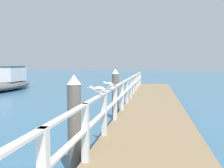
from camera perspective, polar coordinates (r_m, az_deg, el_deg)
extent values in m
cube|color=#846B4C|center=(10.87, 9.63, -6.00)|extent=(2.46, 21.39, 0.52)
cube|color=silver|center=(4.44, -6.33, -11.41)|extent=(0.12, 0.12, 1.07)
cube|color=silver|center=(5.99, -1.83, -7.10)|extent=(0.12, 0.12, 1.07)
cube|color=silver|center=(7.58, 0.75, -4.56)|extent=(0.12, 0.12, 1.07)
cube|color=silver|center=(9.20, 2.43, -2.90)|extent=(0.12, 0.12, 1.07)
cube|color=silver|center=(10.82, 3.60, -1.73)|extent=(0.12, 0.12, 1.07)
cube|color=silver|center=(12.45, 4.46, -0.87)|extent=(0.12, 0.12, 1.07)
cube|color=silver|center=(14.09, 5.12, -0.21)|extent=(0.12, 0.12, 1.07)
cube|color=silver|center=(15.73, 5.65, 0.32)|extent=(0.12, 0.12, 1.07)
cube|color=silver|center=(17.37, 6.07, 0.74)|extent=(0.12, 0.12, 1.07)
cube|color=silver|center=(19.01, 6.43, 1.09)|extent=(0.12, 0.12, 1.07)
cube|color=silver|center=(20.65, 6.72, 1.39)|extent=(0.12, 0.12, 1.07)
cube|color=silver|center=(10.78, 3.61, 1.00)|extent=(0.10, 19.79, 0.04)
cube|color=silver|center=(10.82, 3.60, -1.45)|extent=(0.10, 19.79, 0.04)
cylinder|color=#6B6056|center=(5.06, -8.84, -10.78)|extent=(0.28, 0.28, 1.88)
cone|color=white|center=(4.88, -9.00, 1.05)|extent=(0.29, 0.29, 0.20)
cylinder|color=#6B6056|center=(9.96, 0.80, -2.97)|extent=(0.28, 0.28, 1.88)
cone|color=white|center=(9.88, 0.81, 3.01)|extent=(0.29, 0.29, 0.20)
ellipsoid|color=white|center=(5.34, -3.11, -1.37)|extent=(0.30, 0.19, 0.15)
sphere|color=white|center=(5.34, -4.99, -0.90)|extent=(0.09, 0.09, 0.09)
cone|color=gold|center=(5.34, -5.68, -0.90)|extent=(0.05, 0.03, 0.02)
cone|color=#939399|center=(5.34, -1.28, -1.26)|extent=(0.09, 0.09, 0.07)
ellipsoid|color=#939399|center=(5.34, -3.11, -1.09)|extent=(0.26, 0.22, 0.04)
cylinder|color=tan|center=(5.33, -2.99, -2.47)|extent=(0.01, 0.01, 0.05)
cylinder|color=tan|center=(5.38, -2.99, -2.40)|extent=(0.01, 0.01, 0.05)
ellipsoid|color=white|center=(6.54, -0.64, -0.22)|extent=(0.31, 0.26, 0.15)
sphere|color=white|center=(6.66, -1.75, 0.26)|extent=(0.09, 0.09, 0.09)
cone|color=gold|center=(6.70, -2.15, 0.29)|extent=(0.06, 0.05, 0.02)
cone|color=#939399|center=(6.43, 0.48, -0.22)|extent=(0.10, 0.10, 0.07)
ellipsoid|color=#939399|center=(6.54, -0.64, 0.01)|extent=(0.28, 0.27, 0.04)
cylinder|color=tan|center=(6.53, -0.72, -1.11)|extent=(0.01, 0.01, 0.05)
cylinder|color=tan|center=(6.56, -0.43, -1.08)|extent=(0.01, 0.01, 0.05)
ellipsoid|color=#4C4C51|center=(22.74, -23.62, -0.41)|extent=(2.99, 7.36, 0.74)
cube|color=white|center=(23.31, -22.83, 2.10)|extent=(1.78, 2.99, 1.18)
cube|color=#334756|center=(23.29, -22.89, 3.74)|extent=(1.66, 2.69, 0.16)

